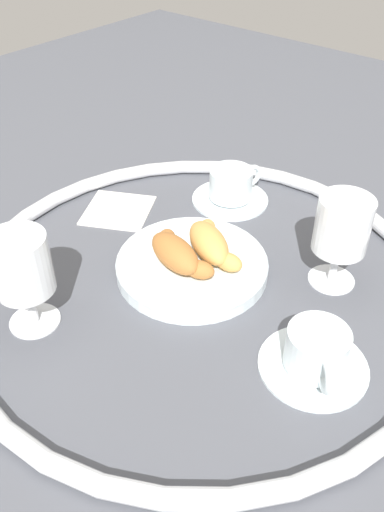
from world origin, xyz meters
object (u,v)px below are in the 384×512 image
at_px(juice_glass_right, 21,267).
at_px(coffee_cup_far, 316,354).
at_px(croissant_small, 211,243).
at_px(folded_napkin, 118,210).
at_px(juice_glass_left, 342,229).
at_px(coffee_cup_near, 231,188).
at_px(croissant_large, 177,253).
at_px(pastry_plate, 192,265).

bearing_deg(juice_glass_right, coffee_cup_far, 27.60).
height_order(croissant_small, folded_napkin, croissant_small).
bearing_deg(coffee_cup_far, juice_glass_left, 111.40).
height_order(coffee_cup_far, folded_napkin, coffee_cup_far).
xyz_separation_m(juice_glass_left, folded_napkin, (-0.37, -0.07, -0.09)).
height_order(croissant_small, juice_glass_left, juice_glass_left).
height_order(coffee_cup_near, folded_napkin, coffee_cup_near).
xyz_separation_m(croissant_large, juice_glass_right, (-0.08, -0.19, 0.05)).
height_order(coffee_cup_near, juice_glass_left, juice_glass_left).
height_order(juice_glass_left, folded_napkin, juice_glass_left).
height_order(pastry_plate, croissant_large, croissant_large).
relative_size(croissant_small, folded_napkin, 1.11).
relative_size(juice_glass_left, folded_napkin, 1.27).
bearing_deg(juice_glass_left, juice_glass_right, -128.36).
distance_m(croissant_small, juice_glass_left, 0.19).
height_order(coffee_cup_near, juice_glass_right, juice_glass_right).
distance_m(croissant_large, juice_glass_right, 0.22).
distance_m(croissant_small, coffee_cup_far, 0.23).
distance_m(pastry_plate, juice_glass_left, 0.22).
bearing_deg(juice_glass_right, croissant_large, 66.48).
bearing_deg(pastry_plate, juice_glass_right, -113.60).
relative_size(pastry_plate, croissant_large, 1.72).
distance_m(pastry_plate, croissant_large, 0.04).
relative_size(pastry_plate, folded_napkin, 2.06).
bearing_deg(coffee_cup_near, croissant_large, -73.40).
height_order(pastry_plate, coffee_cup_near, coffee_cup_near).
bearing_deg(folded_napkin, juice_glass_left, 11.30).
distance_m(coffee_cup_far, juice_glass_left, 0.19).
height_order(croissant_large, juice_glass_right, juice_glass_right).
bearing_deg(pastry_plate, croissant_small, 66.10).
height_order(croissant_small, coffee_cup_near, croissant_small).
relative_size(pastry_plate, juice_glass_right, 1.62).
xyz_separation_m(croissant_small, juice_glass_left, (0.16, 0.09, 0.05)).
bearing_deg(croissant_small, juice_glass_right, -113.63).
bearing_deg(coffee_cup_far, folded_napkin, 168.68).
relative_size(croissant_large, croissant_small, 1.08).
distance_m(juice_glass_right, folded_napkin, 0.30).
xyz_separation_m(pastry_plate, folded_napkin, (-0.20, 0.04, -0.01)).
distance_m(croissant_large, juice_glass_left, 0.23).
xyz_separation_m(croissant_small, juice_glass_right, (-0.11, -0.24, 0.05)).
bearing_deg(juice_glass_right, croissant_small, 66.37).
xyz_separation_m(croissant_large, coffee_cup_far, (0.24, -0.02, -0.02)).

